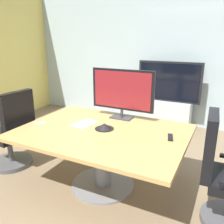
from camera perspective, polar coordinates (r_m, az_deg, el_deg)
The scene contains 10 objects.
ground_plane at distance 2.91m, azimuth -6.01°, elevation -19.27°, with size 7.08×7.08×0.00m, color #7A664C.
wall_back_glass_partition at distance 5.05m, azimuth 12.00°, elevation 14.21°, with size 6.08×0.10×2.97m, color #9EB2B7.
conference_table at distance 2.79m, azimuth -2.31°, elevation -7.61°, with size 1.88×1.36×0.72m.
office_chair_left at distance 3.52m, azimuth -22.65°, elevation -5.31°, with size 0.62×0.59×1.09m.
tv_monitor at distance 3.05m, azimuth 2.47°, elevation 5.01°, with size 0.84×0.18×0.64m.
wall_display_unit at distance 4.82m, azimuth 13.13°, elevation 1.36°, with size 1.20×0.36×1.31m.
conference_phone at distance 2.76m, azimuth -1.85°, elevation -3.47°, with size 0.22×0.22×0.07m.
remote_control at distance 2.60m, azimuth 13.74°, elevation -5.88°, with size 0.05×0.17×0.02m, color black.
whiteboard_marker at distance 3.06m, azimuth -16.78°, elevation -2.48°, with size 0.13×0.02×0.02m, color silver.
paper_notepad at distance 2.94m, azimuth -6.58°, elevation -2.77°, with size 0.21×0.30×0.01m, color white.
Camera 1 is at (1.29, -1.95, 1.73)m, focal length 38.27 mm.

